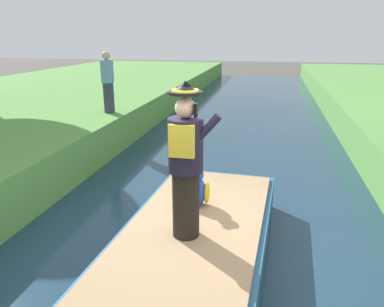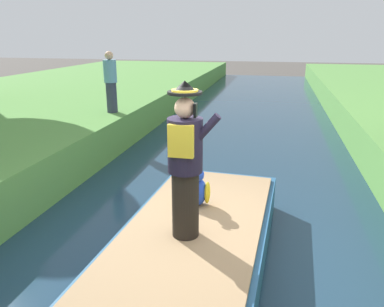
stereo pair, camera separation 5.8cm
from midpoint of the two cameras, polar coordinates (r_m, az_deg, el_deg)
ground_plane at (r=5.25m, az=0.80°, el=-17.41°), size 80.00×80.00×0.00m
canal_water at (r=5.22m, az=0.80°, el=-16.97°), size 5.72×48.00×0.10m
boat at (r=4.95m, az=0.60°, el=-14.20°), size 2.01×4.28×0.61m
person_pirate at (r=4.22m, az=-0.63°, el=-1.42°), size 0.61×0.42×1.85m
parrot_plush at (r=5.24m, az=1.15°, el=-5.46°), size 0.36×0.35×0.57m
person_bystander at (r=10.22m, az=-12.21°, el=10.69°), size 0.34×0.34×1.60m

